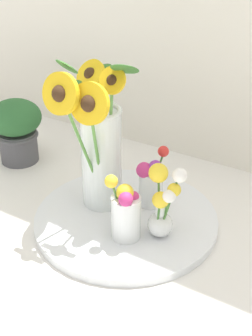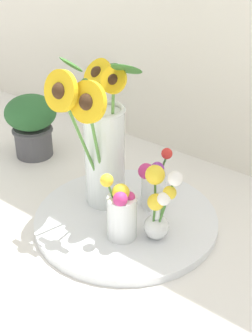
{
  "view_description": "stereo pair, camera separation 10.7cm",
  "coord_description": "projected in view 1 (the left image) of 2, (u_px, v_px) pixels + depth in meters",
  "views": [
    {
      "loc": [
        0.45,
        -0.76,
        0.7
      ],
      "look_at": [
        -0.03,
        0.04,
        0.16
      ],
      "focal_mm": 50.0,
      "sensor_mm": 36.0,
      "label": 1
    },
    {
      "loc": [
        0.54,
        -0.69,
        0.7
      ],
      "look_at": [
        -0.03,
        0.04,
        0.16
      ],
      "focal_mm": 50.0,
      "sensor_mm": 36.0,
      "label": 2
    }
  ],
  "objects": [
    {
      "name": "potted_plant",
      "position": [
        16.0,
        127.0,
        1.37
      ],
      "size": [
        0.15,
        0.15,
        0.19
      ],
      "color": "#4C4C51",
      "rests_on": "ground_plane"
    },
    {
      "name": "vase_bulb_right",
      "position": [
        163.0,
        204.0,
        1.03
      ],
      "size": [
        0.09,
        0.06,
        0.18
      ],
      "color": "white",
      "rests_on": "serving_tray"
    },
    {
      "name": "mason_jar_sunflowers",
      "position": [
        99.0,
        145.0,
        1.1
      ],
      "size": [
        0.2,
        0.23,
        0.39
      ],
      "color": "silver",
      "rests_on": "serving_tray"
    },
    {
      "name": "serving_tray",
      "position": [
        126.0,
        219.0,
        1.14
      ],
      "size": [
        0.45,
        0.45,
        0.02
      ],
      "color": "silver",
      "rests_on": "ground_plane"
    },
    {
      "name": "ground_plane",
      "position": [
        129.0,
        234.0,
        1.11
      ],
      "size": [
        6.0,
        6.0,
        0.0
      ],
      "primitive_type": "plane",
      "color": "silver"
    },
    {
      "name": "vase_small_back",
      "position": [
        151.0,
        182.0,
        1.15
      ],
      "size": [
        0.06,
        0.08,
        0.15
      ],
      "color": "white",
      "rests_on": "serving_tray"
    },
    {
      "name": "vase_small_center",
      "position": [
        126.0,
        211.0,
        1.04
      ],
      "size": [
        0.07,
        0.07,
        0.17
      ],
      "color": "white",
      "rests_on": "serving_tray"
    }
  ]
}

